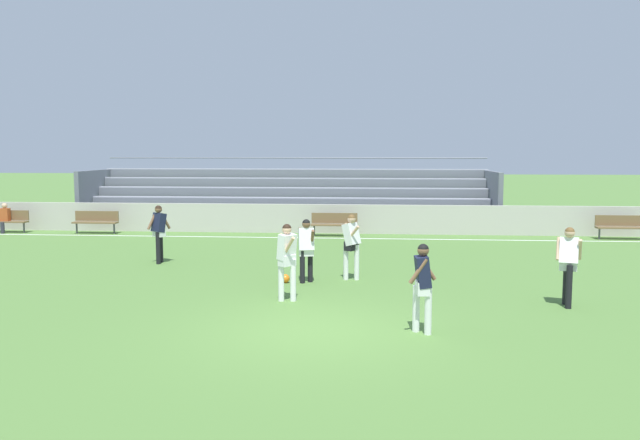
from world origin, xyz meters
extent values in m
plane|color=#517A38|center=(0.00, 0.00, 0.00)|extent=(160.00, 160.00, 0.00)
cube|color=white|center=(0.00, 12.43, 0.00)|extent=(44.00, 0.12, 0.01)
cube|color=#BCB7AD|center=(0.00, 13.87, 0.59)|extent=(48.00, 0.16, 1.17)
cube|color=#9EA3AD|center=(-2.70, 15.07, 0.41)|extent=(18.20, 0.36, 0.08)
cube|color=slate|center=(-2.70, 14.87, 0.20)|extent=(18.20, 0.04, 0.41)
cube|color=#9EA3AD|center=(-2.70, 15.76, 0.81)|extent=(18.20, 0.36, 0.08)
cube|color=slate|center=(-2.70, 15.56, 0.61)|extent=(18.20, 0.04, 0.41)
cube|color=#9EA3AD|center=(-2.70, 16.44, 1.22)|extent=(18.20, 0.36, 0.08)
cube|color=slate|center=(-2.70, 16.24, 1.01)|extent=(18.20, 0.04, 0.41)
cube|color=#9EA3AD|center=(-2.70, 17.12, 1.62)|extent=(18.20, 0.36, 0.08)
cube|color=slate|center=(-2.70, 16.92, 1.42)|extent=(18.20, 0.04, 0.41)
cube|color=#9EA3AD|center=(-2.70, 17.81, 2.03)|extent=(18.20, 0.36, 0.08)
cube|color=slate|center=(-2.70, 17.61, 1.82)|extent=(18.20, 0.04, 0.41)
cube|color=#9EA3AD|center=(-2.70, 18.49, 2.43)|extent=(18.20, 0.36, 0.08)
cube|color=slate|center=(-2.70, 18.29, 2.23)|extent=(18.20, 0.04, 0.41)
cube|color=slate|center=(-11.70, 16.78, 1.22)|extent=(0.20, 3.78, 2.43)
cube|color=slate|center=(6.30, 16.78, 1.22)|extent=(0.20, 3.78, 2.43)
cylinder|color=slate|center=(-2.70, 18.74, 2.98)|extent=(18.20, 0.06, 0.06)
cube|color=brown|center=(-10.03, 12.94, 0.45)|extent=(1.80, 0.40, 0.06)
cube|color=brown|center=(-10.03, 13.12, 0.70)|extent=(1.80, 0.05, 0.40)
cylinder|color=#47474C|center=(-10.81, 12.94, 0.23)|extent=(0.07, 0.07, 0.45)
cylinder|color=#47474C|center=(-9.25, 12.94, 0.23)|extent=(0.07, 0.07, 0.45)
cube|color=brown|center=(10.37, 12.94, 0.45)|extent=(1.80, 0.40, 0.06)
cube|color=brown|center=(10.37, 13.12, 0.70)|extent=(1.80, 0.05, 0.40)
cylinder|color=#47474C|center=(9.59, 12.94, 0.23)|extent=(0.07, 0.07, 0.45)
cube|color=brown|center=(-0.41, 12.94, 0.45)|extent=(1.80, 0.40, 0.06)
cube|color=brown|center=(-0.41, 13.12, 0.70)|extent=(1.80, 0.05, 0.40)
cylinder|color=#47474C|center=(-1.19, 12.94, 0.23)|extent=(0.07, 0.07, 0.45)
cylinder|color=#47474C|center=(0.37, 12.94, 0.23)|extent=(0.07, 0.07, 0.45)
cube|color=brown|center=(-13.82, 12.94, 0.45)|extent=(1.80, 0.40, 0.06)
cube|color=brown|center=(-13.82, 13.12, 0.70)|extent=(1.80, 0.05, 0.40)
cylinder|color=#47474C|center=(-13.04, 12.94, 0.23)|extent=(0.07, 0.07, 0.45)
cylinder|color=#2D2D38|center=(-13.82, 12.72, 0.23)|extent=(0.16, 0.16, 0.45)
cube|color=#B24C23|center=(-13.82, 12.94, 0.74)|extent=(0.36, 0.24, 0.52)
sphere|color=#D6A884|center=(-13.82, 12.94, 1.10)|extent=(0.21, 0.21, 0.21)
cylinder|color=black|center=(-0.68, 4.19, 0.41)|extent=(0.13, 0.13, 0.82)
cylinder|color=black|center=(-0.49, 4.34, 0.41)|extent=(0.13, 0.13, 0.82)
cube|color=white|center=(-0.58, 4.27, 0.80)|extent=(0.40, 0.29, 0.24)
cube|color=white|center=(-0.58, 4.27, 1.10)|extent=(0.44, 0.40, 0.59)
cylinder|color=brown|center=(-0.75, 4.37, 1.14)|extent=(0.15, 0.36, 0.47)
cylinder|color=brown|center=(-0.42, 4.17, 1.14)|extent=(0.15, 0.36, 0.47)
sphere|color=brown|center=(-0.58, 4.27, 1.49)|extent=(0.21, 0.21, 0.21)
sphere|color=black|center=(-0.58, 4.27, 1.51)|extent=(0.20, 0.20, 0.20)
cylinder|color=white|center=(0.40, 4.69, 0.46)|extent=(0.13, 0.13, 0.91)
cylinder|color=white|center=(0.68, 4.70, 0.46)|extent=(0.13, 0.13, 0.91)
cube|color=black|center=(0.54, 4.70, 0.89)|extent=(0.39, 0.42, 0.24)
cube|color=white|center=(0.54, 4.70, 1.19)|extent=(0.51, 0.52, 0.60)
cylinder|color=#D6A884|center=(0.50, 4.89, 1.23)|extent=(0.37, 0.29, 0.44)
cylinder|color=#D6A884|center=(0.58, 4.50, 1.23)|extent=(0.37, 0.29, 0.44)
sphere|color=#D6A884|center=(0.54, 4.70, 1.58)|extent=(0.21, 0.21, 0.21)
sphere|color=brown|center=(0.54, 4.70, 1.60)|extent=(0.20, 0.20, 0.20)
cylinder|color=white|center=(-0.67, 2.28, 0.47)|extent=(0.13, 0.13, 0.94)
cylinder|color=white|center=(-0.93, 2.25, 0.47)|extent=(0.13, 0.13, 0.94)
cube|color=white|center=(-0.80, 2.26, 0.92)|extent=(0.40, 0.42, 0.24)
cube|color=white|center=(-0.80, 2.26, 1.22)|extent=(0.46, 0.47, 0.58)
cylinder|color=#D6A884|center=(-0.74, 2.08, 1.25)|extent=(0.34, 0.30, 0.46)
cylinder|color=#D6A884|center=(-0.86, 2.45, 1.25)|extent=(0.34, 0.30, 0.46)
sphere|color=#D6A884|center=(-0.80, 2.26, 1.60)|extent=(0.21, 0.21, 0.21)
sphere|color=black|center=(-0.80, 2.26, 1.62)|extent=(0.20, 0.20, 0.20)
cylinder|color=black|center=(5.21, 2.10, 0.46)|extent=(0.13, 0.13, 0.92)
cylinder|color=black|center=(5.26, 2.46, 0.46)|extent=(0.13, 0.13, 0.92)
cube|color=white|center=(5.24, 2.28, 0.90)|extent=(0.41, 0.32, 0.24)
cube|color=white|center=(5.24, 2.28, 1.20)|extent=(0.48, 0.49, 0.60)
cylinder|color=#D6A884|center=(5.03, 2.34, 1.24)|extent=(0.17, 0.34, 0.48)
cylinder|color=#D6A884|center=(5.44, 2.23, 1.24)|extent=(0.17, 0.34, 0.48)
sphere|color=#D6A884|center=(5.24, 2.28, 1.59)|extent=(0.21, 0.21, 0.21)
sphere|color=brown|center=(5.24, 2.28, 1.61)|extent=(0.20, 0.20, 0.20)
cylinder|color=black|center=(-5.20, 6.50, 0.47)|extent=(0.13, 0.13, 0.94)
cylinder|color=black|center=(-5.21, 6.78, 0.47)|extent=(0.13, 0.13, 0.94)
cube|color=white|center=(-5.21, 6.64, 0.92)|extent=(0.42, 0.39, 0.24)
cube|color=#191E38|center=(-5.21, 6.64, 1.22)|extent=(0.49, 0.48, 0.59)
cylinder|color=brown|center=(-5.40, 6.61, 1.25)|extent=(0.25, 0.31, 0.49)
cylinder|color=brown|center=(-5.01, 6.68, 1.25)|extent=(0.25, 0.31, 0.49)
sphere|color=brown|center=(-5.21, 6.64, 1.60)|extent=(0.21, 0.21, 0.21)
sphere|color=black|center=(-5.21, 6.64, 1.62)|extent=(0.20, 0.20, 0.20)
cylinder|color=white|center=(1.89, 0.10, 0.43)|extent=(0.13, 0.13, 0.86)
cylinder|color=white|center=(2.09, -0.06, 0.43)|extent=(0.13, 0.13, 0.86)
cube|color=white|center=(1.99, 0.02, 0.84)|extent=(0.25, 0.38, 0.24)
cube|color=#191E38|center=(1.99, 0.02, 1.14)|extent=(0.32, 0.40, 0.58)
cylinder|color=brown|center=(2.08, 0.19, 1.18)|extent=(0.35, 0.10, 0.48)
cylinder|color=brown|center=(1.90, -0.15, 1.18)|extent=(0.35, 0.10, 0.48)
sphere|color=brown|center=(1.99, 0.02, 1.53)|extent=(0.21, 0.21, 0.21)
sphere|color=black|center=(1.99, 0.02, 1.55)|extent=(0.20, 0.20, 0.20)
sphere|color=orange|center=(-1.11, 4.18, 0.11)|extent=(0.22, 0.22, 0.22)
camera|label=1|loc=(1.07, -11.30, 3.31)|focal=35.32mm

